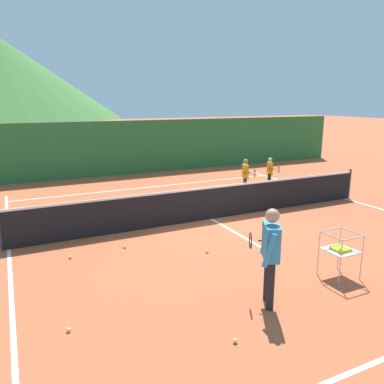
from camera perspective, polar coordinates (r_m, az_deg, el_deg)
ground_plane at (r=11.24m, az=2.87°, el=-4.03°), size 120.00×120.00×0.00m
line_baseline_far at (r=15.44m, az=-5.66°, el=0.81°), size 10.77×0.08×0.01m
line_sideline_west at (r=9.97m, az=-25.66°, el=-7.72°), size 0.08×11.26×0.01m
line_sideline_east at (r=14.53m, az=21.84°, el=-0.92°), size 0.08×11.26×0.01m
line_service_center at (r=11.24m, az=2.87°, el=-4.02°), size 0.08×6.27×0.01m
tennis_net at (r=11.10m, az=2.90°, el=-1.57°), size 11.15×0.08×1.05m
instructor at (r=6.49m, az=11.58°, el=-8.21°), size 0.54×0.84×1.70m
student_0 at (r=14.01m, az=8.00°, el=2.76°), size 0.41×0.72×1.33m
student_1 at (r=15.32m, az=11.59°, el=3.26°), size 0.41×0.68×1.21m
ball_cart at (r=8.03m, az=21.27°, el=-7.92°), size 0.58×0.58×0.90m
tennis_ball_1 at (r=6.37m, az=-17.92°, el=-19.00°), size 0.07×0.07×0.07m
tennis_ball_3 at (r=5.91m, az=6.47°, el=-21.22°), size 0.07×0.07×0.07m
tennis_ball_4 at (r=8.81m, az=2.29°, el=-8.87°), size 0.07×0.07×0.07m
tennis_ball_5 at (r=8.92m, az=-17.70°, el=-9.27°), size 0.07×0.07×0.07m
tennis_ball_6 at (r=9.21m, az=-10.03°, el=-8.05°), size 0.07×0.07×0.07m
windscreen_fence at (r=18.11m, az=-9.17°, el=6.57°), size 23.69×0.08×2.48m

